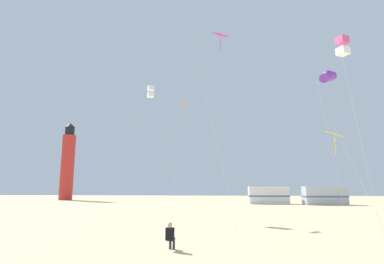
{
  "coord_description": "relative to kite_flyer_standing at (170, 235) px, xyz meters",
  "views": [
    {
      "loc": [
        1.26,
        -7.17,
        2.62
      ],
      "look_at": [
        -0.37,
        8.27,
        5.34
      ],
      "focal_mm": 29.7,
      "sensor_mm": 36.0,
      "label": 1
    }
  ],
  "objects": [
    {
      "name": "kite_flyer_standing",
      "position": [
        0.0,
        0.0,
        0.0
      ],
      "size": [
        0.37,
        0.53,
        1.16
      ],
      "rotation": [
        0.0,
        0.0,
        3.03
      ],
      "color": "black",
      "rests_on": "ground"
    },
    {
      "name": "kite_diamond_orange",
      "position": [
        -1.33,
        13.14,
        9.02
      ],
      "size": [
        2.17,
        2.17,
        10.27
      ],
      "color": "silver",
      "rests_on": "ground"
    },
    {
      "name": "kite_box_rainbow",
      "position": [
        9.6,
        5.06,
        10.48
      ],
      "size": [
        1.57,
        1.39,
        11.69
      ],
      "color": "silver",
      "rests_on": "ground"
    },
    {
      "name": "kite_diamond_magenta",
      "position": [
        2.12,
        6.5,
        11.74
      ],
      "size": [
        2.83,
        2.59,
        13.24
      ],
      "color": "silver",
      "rests_on": "ground"
    },
    {
      "name": "kite_tube_violet",
      "position": [
        10.45,
        10.6,
        10.5
      ],
      "size": [
        1.98,
        2.46,
        11.82
      ],
      "color": "silver",
      "rests_on": "ground"
    },
    {
      "name": "kite_diamond_gold",
      "position": [
        8.22,
        3.4,
        4.63
      ],
      "size": [
        2.6,
        2.58,
        5.63
      ],
      "color": "silver",
      "rests_on": "ground"
    },
    {
      "name": "kite_box_white",
      "position": [
        -4.99,
        16.35,
        11.53
      ],
      "size": [
        2.14,
        1.87,
        12.75
      ],
      "color": "silver",
      "rests_on": "ground"
    },
    {
      "name": "lighthouse_distant",
      "position": [
        -31.84,
        52.11,
        7.22
      ],
      "size": [
        2.8,
        2.8,
        16.8
      ],
      "color": "red",
      "rests_on": "ground"
    },
    {
      "name": "rv_van_white",
      "position": [
        9.3,
        40.03,
        0.78
      ],
      "size": [
        6.5,
        2.51,
        2.8
      ],
      "rotation": [
        0.0,
        0.0,
        0.03
      ],
      "color": "white",
      "rests_on": "ground"
    },
    {
      "name": "rv_van_silver",
      "position": [
        17.59,
        38.07,
        0.78
      ],
      "size": [
        6.62,
        2.88,
        2.8
      ],
      "rotation": [
        0.0,
        0.0,
        0.09
      ],
      "color": "#B7BABF",
      "rests_on": "ground"
    }
  ]
}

